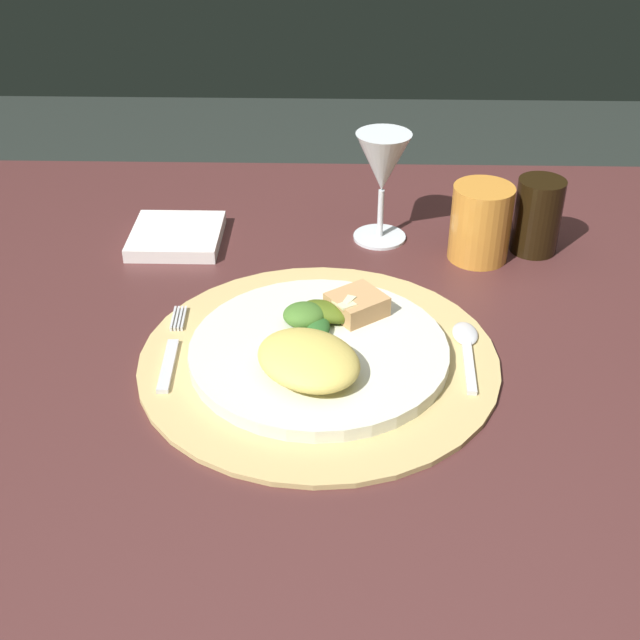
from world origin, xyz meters
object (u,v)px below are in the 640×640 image
napkin (177,236)px  wine_glass (383,167)px  dark_tumbler (537,216)px  spoon (466,343)px  amber_tumbler (481,223)px  dining_table (371,423)px  fork (171,351)px  dinner_plate (319,351)px

napkin → wine_glass: 0.29m
dark_tumbler → wine_glass: bearing=172.1°
wine_glass → dark_tumbler: size_ratio=1.49×
spoon → amber_tumbler: amber_tumbler is taller
napkin → wine_glass: wine_glass is taller
dining_table → amber_tumbler: 0.29m
fork → spoon: bearing=4.0°
dinner_plate → napkin: size_ratio=2.30×
napkin → amber_tumbler: 0.40m
dining_table → napkin: 0.36m
dark_tumbler → dining_table: bearing=-142.3°
amber_tumbler → napkin: bearing=175.4°
wine_glass → amber_tumbler: (0.12, -0.05, -0.05)m
amber_tumbler → dining_table: bearing=-133.7°
dining_table → amber_tumbler: amber_tumbler is taller
fork → wine_glass: size_ratio=1.07×
dining_table → wine_glass: size_ratio=9.04×
napkin → amber_tumbler: amber_tumbler is taller
amber_tumbler → dark_tumbler: (0.08, 0.02, 0.00)m
dining_table → napkin: bearing=146.2°
dinner_plate → dining_table: bearing=55.5°
fork → amber_tumbler: amber_tumbler is taller
spoon → fork: bearing=-176.0°
spoon → wine_glass: (-0.08, 0.26, 0.09)m
dining_table → fork: fork is taller
dining_table → wine_glass: (0.01, 0.19, 0.27)m
fork → spoon: (0.32, 0.02, 0.00)m
wine_glass → dark_tumbler: (0.20, -0.03, -0.05)m
fork → amber_tumbler: (0.36, 0.23, 0.04)m
spoon → napkin: (-0.36, 0.24, 0.00)m
spoon → napkin: 0.43m
fork → amber_tumbler: size_ratio=1.60×
napkin → amber_tumbler: bearing=-4.6°
spoon → dinner_plate: bearing=-170.9°
dining_table → napkin: napkin is taller
dining_table → napkin: (-0.26, 0.17, 0.17)m
wine_glass → napkin: bearing=-176.4°
fork → amber_tumbler: 0.43m
dining_table → spoon: size_ratio=10.33×
dining_table → amber_tumbler: bearing=46.3°
spoon → dark_tumbler: dark_tumbler is taller
dinner_plate → napkin: dinner_plate is taller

